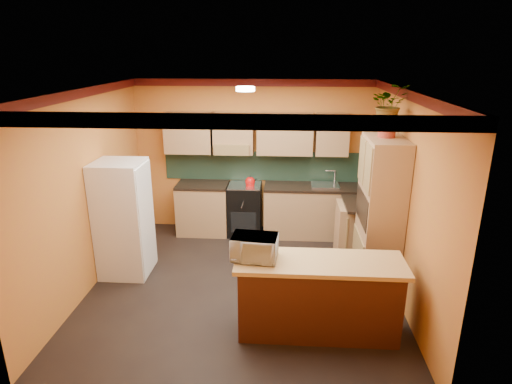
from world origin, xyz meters
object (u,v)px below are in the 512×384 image
fridge (123,219)px  pantry (380,215)px  breakfast_bar (318,299)px  microwave (254,247)px  stove (245,209)px  base_cabinets_back (280,211)px

fridge → pantry: (3.60, -0.09, 0.20)m
pantry → fridge: bearing=178.5°
fridge → breakfast_bar: fridge is taller
microwave → pantry: bearing=41.1°
stove → microwave: (0.37, -2.81, 0.61)m
base_cabinets_back → stove: (-0.62, -0.00, 0.02)m
breakfast_bar → base_cabinets_back: bearing=99.7°
base_cabinets_back → breakfast_bar: same height
microwave → stove: bearing=102.7°
stove → fridge: 2.27m
pantry → breakfast_bar: 1.58m
stove → pantry: size_ratio=0.43×
base_cabinets_back → fridge: size_ratio=2.15×
fridge → pantry: 3.61m
breakfast_bar → microwave: bearing=180.0°
fridge → microwave: size_ratio=3.37×
fridge → breakfast_bar: bearing=-24.9°
fridge → pantry: size_ratio=0.81×
breakfast_bar → stove: bearing=111.5°
stove → fridge: size_ratio=0.54×
stove → microwave: bearing=-82.4°
base_cabinets_back → microwave: bearing=-95.1°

